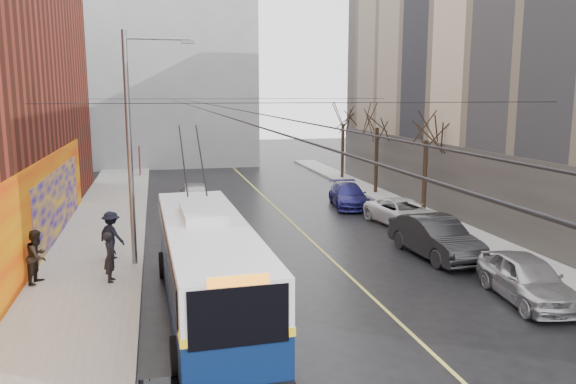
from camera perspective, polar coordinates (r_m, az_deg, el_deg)
name	(u,v)px	position (r m, az deg, el deg)	size (l,w,h in m)	color
ground	(387,369)	(14.69, 9.99, -17.31)	(140.00, 140.00, 0.00)	black
sidewalk_left	(95,254)	(24.99, -19.04, -5.96)	(4.00, 60.00, 0.15)	gray
sidewalk_right	(461,231)	(28.67, 17.15, -3.85)	(2.00, 60.00, 0.15)	gray
lane_line	(302,232)	(27.65, 1.41, -4.05)	(0.12, 50.00, 0.01)	#BFB74C
building_far	(146,69)	(56.99, -14.26, 11.98)	(20.50, 12.10, 18.00)	gray
streetlight_pole	(134,143)	(22.04, -15.41, 4.79)	(2.65, 0.60, 9.00)	slate
catenary_wires	(215,103)	(26.86, -7.42, 8.92)	(18.00, 60.00, 0.22)	black
tree_near	(427,126)	(31.45, 13.93, 6.53)	(3.20, 3.20, 6.40)	black
tree_mid	(378,116)	(37.79, 9.08, 7.64)	(3.20, 3.20, 6.68)	black
tree_far	(343,114)	(44.35, 5.63, 7.90)	(3.20, 3.20, 6.57)	black
pigeons_flying	(219,77)	(22.53, -7.05, 11.57)	(3.40, 3.32, 1.00)	slate
trolleybus	(208,264)	(17.56, -8.17, -7.26)	(2.95, 11.65, 5.48)	#081942
parked_car_a	(527,278)	(20.07, 23.11, -8.06)	(1.80, 4.48, 1.53)	#A9A8AD
parked_car_b	(435,237)	(24.08, 14.74, -4.46)	(1.77, 5.08, 1.68)	black
parked_car_c	(403,213)	(29.37, 11.64, -2.07)	(2.25, 4.88, 1.36)	silver
parked_car_d	(349,196)	(33.77, 6.17, -0.36)	(1.91, 4.71, 1.37)	navy
following_car	(195,196)	(33.13, -9.42, -0.45)	(1.87, 4.64, 1.58)	#B0B1B5
pedestrian_a	(110,257)	(20.79, -17.62, -6.30)	(0.65, 0.43, 1.78)	black
pedestrian_b	(37,256)	(21.53, -24.11, -5.99)	(0.93, 0.72, 1.90)	black
pedestrian_c	(111,235)	(23.63, -17.50, -4.18)	(1.24, 0.71, 1.92)	black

